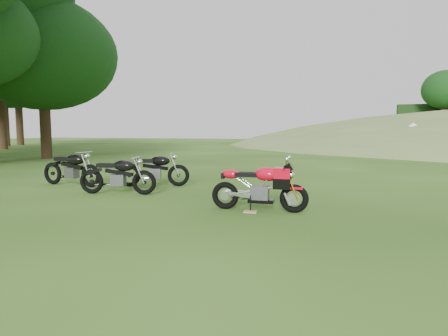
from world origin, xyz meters
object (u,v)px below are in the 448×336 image
(vintage_moto_b, at_px, (71,168))
(tent_mid, at_px, (412,136))
(sport_motorcycle, at_px, (259,183))
(vintage_moto_c, at_px, (117,174))
(vintage_moto_d, at_px, (154,169))
(plywood_board, at_px, (250,212))

(vintage_moto_b, distance_m, tent_mid, 22.29)
(sport_motorcycle, relative_size, tent_mid, 0.68)
(sport_motorcycle, bearing_deg, vintage_moto_b, 161.68)
(vintage_moto_c, distance_m, vintage_moto_d, 1.41)
(sport_motorcycle, relative_size, plywood_board, 7.26)
(plywood_board, distance_m, vintage_moto_d, 4.04)
(vintage_moto_d, xyz_separation_m, tent_mid, (8.73, 18.75, 0.64))
(tent_mid, bearing_deg, sport_motorcycle, -122.06)
(sport_motorcycle, height_order, vintage_moto_c, sport_motorcycle)
(plywood_board, xyz_separation_m, tent_mid, (5.42, 21.01, 1.11))
(plywood_board, bearing_deg, sport_motorcycle, 57.41)
(vintage_moto_c, bearing_deg, tent_mid, 54.22)
(tent_mid, bearing_deg, vintage_moto_c, -131.66)
(vintage_moto_b, relative_size, tent_mid, 0.75)
(sport_motorcycle, relative_size, vintage_moto_b, 0.91)
(vintage_moto_b, relative_size, vintage_moto_c, 1.06)
(vintage_moto_c, xyz_separation_m, tent_mid, (8.92, 20.15, 0.64))
(sport_motorcycle, distance_m, vintage_moto_c, 3.68)
(vintage_moto_b, xyz_separation_m, tent_mid, (10.92, 19.42, 0.61))
(sport_motorcycle, xyz_separation_m, plywood_board, (-0.12, -0.18, -0.52))
(plywood_board, relative_size, vintage_moto_d, 0.13)
(sport_motorcycle, bearing_deg, vintage_moto_d, 144.61)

